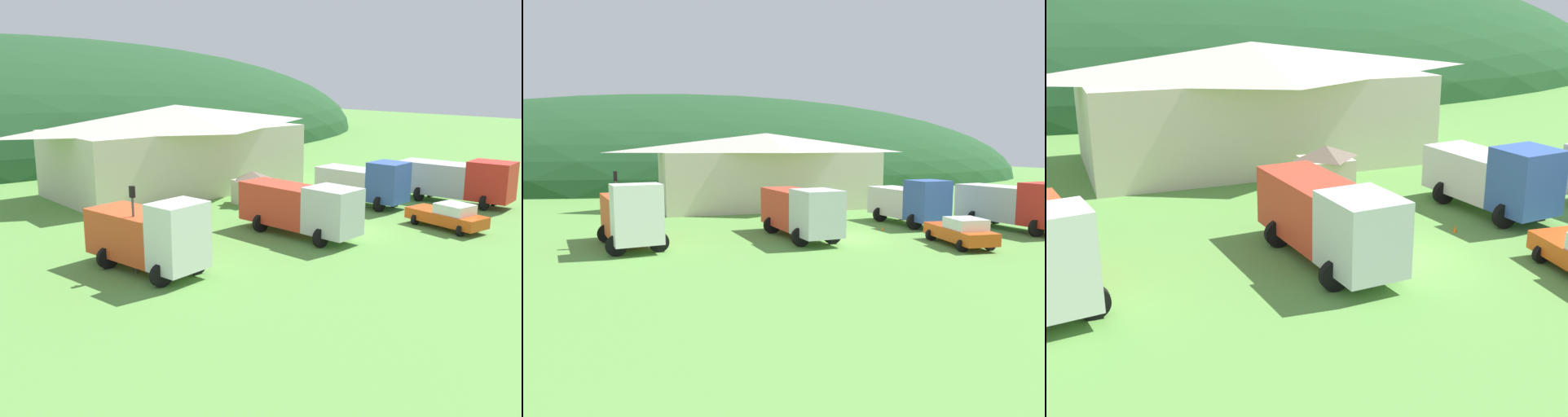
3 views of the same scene
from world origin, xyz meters
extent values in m
plane|color=#5B9342|center=(0.00, 0.00, 0.00)|extent=(200.00, 200.00, 0.00)
ellipsoid|color=#1E4723|center=(0.00, 59.04, 0.00)|extent=(123.69, 60.00, 29.19)
cube|color=beige|center=(-0.35, 17.34, 2.60)|extent=(19.52, 10.35, 5.19)
pyramid|color=#B7B2A3|center=(-0.35, 17.34, 6.10)|extent=(21.08, 11.18, 1.82)
cube|color=beige|center=(0.80, 9.03, 0.90)|extent=(2.37, 2.19, 1.80)
pyramid|color=#6B5B4C|center=(0.80, 9.03, 2.12)|extent=(2.56, 2.37, 0.63)
cube|color=white|center=(-12.54, -1.27, 2.13)|extent=(2.75, 2.26, 3.17)
cube|color=black|center=(-12.53, -1.37, 2.83)|extent=(1.55, 1.70, 1.01)
cube|color=#E04C23|center=(-13.06, 1.99, 1.69)|extent=(3.19, 5.03, 2.29)
cylinder|color=black|center=(-11.46, -1.10, 0.55)|extent=(1.10, 0.30, 1.10)
cylinder|color=black|center=(-13.62, -1.44, 0.55)|extent=(1.10, 0.30, 1.10)
cylinder|color=black|center=(-12.08, 2.85, 0.55)|extent=(1.10, 0.30, 1.10)
cylinder|color=black|center=(-14.25, 2.51, 0.55)|extent=(1.10, 0.30, 1.10)
cube|color=silver|center=(-2.67, -1.94, 1.88)|extent=(2.52, 2.95, 2.67)
cube|color=black|center=(-2.66, -2.08, 2.47)|extent=(1.41, 2.31, 0.85)
cube|color=red|center=(-2.97, 1.96, 1.74)|extent=(2.70, 5.21, 2.38)
cylinder|color=black|center=(-1.66, -1.86, 0.55)|extent=(1.10, 0.30, 1.10)
cylinder|color=black|center=(-3.67, -2.02, 0.55)|extent=(1.10, 0.30, 1.10)
cylinder|color=black|center=(-2.03, 2.79, 0.55)|extent=(1.10, 0.30, 1.10)
cylinder|color=black|center=(-4.03, 2.64, 0.55)|extent=(1.10, 0.30, 1.10)
cube|color=#3356AD|center=(6.78, 1.22, 1.96)|extent=(2.64, 2.56, 2.83)
cube|color=black|center=(6.80, 1.11, 2.58)|extent=(1.48, 1.98, 0.90)
cube|color=silver|center=(6.41, 4.58, 1.58)|extent=(2.87, 4.68, 2.06)
cylinder|color=black|center=(7.83, 1.34, 0.55)|extent=(1.10, 0.30, 1.10)
cylinder|color=black|center=(5.74, 1.11, 0.55)|extent=(1.10, 0.30, 1.10)
cylinder|color=black|center=(7.39, 5.36, 0.55)|extent=(1.10, 0.30, 1.10)
cylinder|color=black|center=(5.30, 5.13, 0.55)|extent=(1.10, 0.30, 1.10)
cube|color=#B2B2B7|center=(12.02, 0.66, 1.74)|extent=(3.25, 5.61, 2.38)
cylinder|color=black|center=(11.62, -3.58, 0.55)|extent=(1.10, 0.30, 1.10)
cylinder|color=black|center=(12.95, 1.61, 0.55)|extent=(1.10, 0.30, 1.10)
cylinder|color=black|center=(10.84, 1.27, 0.55)|extent=(1.10, 0.30, 1.10)
cube|color=#DB4E14|center=(5.19, -4.40, 0.69)|extent=(2.39, 5.11, 0.70)
cube|color=silver|center=(5.13, -4.99, 1.35)|extent=(1.95, 2.14, 0.62)
cylinder|color=black|center=(5.86, -6.16, 0.34)|extent=(0.68, 0.24, 0.68)
cylinder|color=black|center=(4.19, -5.99, 0.34)|extent=(0.68, 0.24, 0.68)
cylinder|color=black|center=(6.19, -2.81, 0.34)|extent=(0.68, 0.24, 0.68)
cylinder|color=black|center=(4.52, -2.65, 0.34)|extent=(0.68, 0.24, 0.68)
cylinder|color=#4C4C51|center=(-13.60, 0.91, 1.88)|extent=(0.12, 0.12, 3.76)
cube|color=black|center=(-13.60, 0.91, 4.03)|extent=(0.20, 0.24, 0.55)
sphere|color=yellow|center=(-13.60, 1.04, 4.03)|extent=(0.14, 0.14, 0.14)
cone|color=orange|center=(3.48, 1.42, 0.00)|extent=(0.36, 0.36, 0.63)
camera|label=1|loc=(-26.56, -22.87, 9.37)|focal=39.68mm
camera|label=2|loc=(-12.78, -27.67, 5.56)|focal=33.46mm
camera|label=3|loc=(-12.43, -21.10, 9.62)|focal=46.36mm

